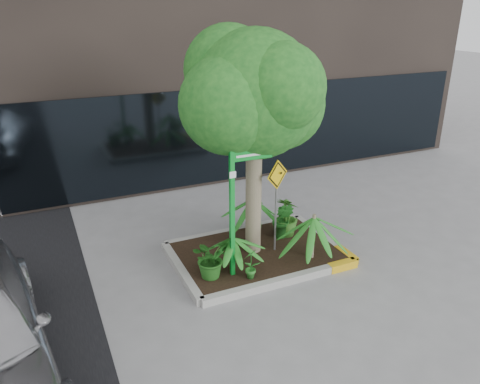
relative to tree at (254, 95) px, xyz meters
name	(u,v)px	position (x,y,z in m)	size (l,w,h in m)	color
ground	(254,266)	(-0.14, -0.38, -3.27)	(80.00, 80.00, 0.00)	gray
planter	(259,253)	(0.09, -0.11, -3.16)	(3.35, 2.36, 0.15)	#9E9E99
tree	(254,95)	(0.00, 0.00, 0.00)	(2.98, 2.64, 4.47)	gray
palm_front	(314,217)	(0.92, -0.76, -2.26)	(1.03, 1.03, 1.15)	gray
palm_left	(233,238)	(-0.65, -0.51, -2.48)	(0.77, 0.77, 0.85)	gray
palm_back	(253,199)	(0.41, 0.82, -2.39)	(0.87, 0.87, 0.97)	gray
shrub_a	(211,258)	(-1.12, -0.58, -2.73)	(0.69, 0.69, 0.76)	#1E5919
shrub_b	(287,216)	(0.94, 0.29, -2.69)	(0.48, 0.48, 0.86)	#326F21
shrub_c	(251,263)	(-0.49, -0.93, -2.81)	(0.32, 0.32, 0.61)	#257424
shrub_d	(283,220)	(0.81, 0.22, -2.71)	(0.45, 0.45, 0.81)	#185518
street_sign_post	(234,195)	(-0.69, -0.63, -1.57)	(0.81, 0.80, 2.74)	#0D9529
cattle_sign	(277,191)	(0.40, -0.21, -1.83)	(0.55, 0.24, 1.91)	slate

